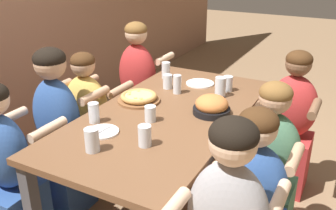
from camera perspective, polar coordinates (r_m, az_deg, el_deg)
The scene contains 22 objects.
ground_plane at distance 2.90m, azimuth 0.00°, elevation -15.45°, with size 18.00×18.00×0.00m, color #896B4C.
dining_table at distance 2.52m, azimuth 0.00°, elevation -2.92°, with size 1.83×0.94×0.79m.
pizza_board_main at distance 2.65m, azimuth -4.47°, elevation 1.12°, with size 0.30×0.30×0.06m.
skillet_bowl at distance 2.46m, azimuth 6.68°, elevation -0.15°, with size 0.36×0.25×0.13m.
empty_plate_a at distance 2.25m, azimuth -9.93°, elevation -4.02°, with size 0.19×0.19×0.02m.
empty_plate_b at distance 3.00m, azimuth 4.90°, elevation 3.31°, with size 0.22×0.22×0.02m.
drinking_glass_a at distance 2.36m, azimuth -11.22°, elevation -1.17°, with size 0.07×0.07×0.13m.
drinking_glass_b at distance 2.06m, azimuth -3.56°, elevation -4.83°, with size 0.07×0.07×0.12m.
drinking_glass_c at distance 2.75m, azimuth 7.98°, elevation 2.55°, with size 0.08×0.08×0.15m.
drinking_glass_d at distance 3.11m, azimuth -0.32°, elevation 5.16°, with size 0.07×0.07×0.14m.
drinking_glass_e at distance 2.89m, azimuth -0.07°, elevation 3.50°, with size 0.07×0.07×0.11m.
drinking_glass_f at distance 2.04m, azimuth -11.50°, elevation -5.24°, with size 0.08×0.08×0.13m.
drinking_glass_g at distance 2.87m, azimuth 9.09°, elevation 3.08°, with size 0.07×0.07×0.12m.
drinking_glass_h at distance 2.34m, azimuth -2.71°, elevation -1.49°, with size 0.07×0.07×0.10m.
drinking_glass_i at distance 2.78m, azimuth 1.41°, elevation 3.18°, with size 0.06×0.06×0.14m.
diner_far_midleft at distance 2.73m, azimuth -16.15°, elevation -4.92°, with size 0.51×0.40×1.22m.
diner_near_right at distance 3.01m, azimuth 18.00°, elevation -3.55°, with size 0.51×0.40×1.13m.
diner_far_center at distance 2.96m, azimuth -11.92°, elevation -3.61°, with size 0.51×0.40×1.11m.
diner_near_midleft at distance 2.12m, azimuth 12.26°, elevation -15.40°, with size 0.51×0.40×1.10m.
diner_far_left at distance 2.50m, azimuth -23.16°, elevation -10.23°, with size 0.51×0.40×1.12m.
diner_far_right at distance 3.46m, azimuth -4.56°, elevation 1.87°, with size 0.51×0.40×1.21m.
diner_near_center at distance 2.40m, azimuth 14.68°, elevation -10.49°, with size 0.51×0.40×1.12m.
Camera 1 is at (-2.01, -1.06, 1.80)m, focal length 40.00 mm.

